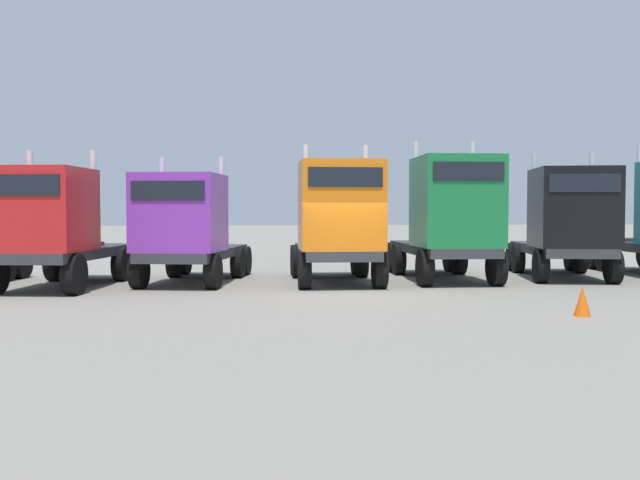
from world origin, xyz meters
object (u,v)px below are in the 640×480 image
(semi_truck_orange, at_px, (338,222))
(semi_truck_purple, at_px, (186,228))
(semi_truck_green, at_px, (450,217))
(semi_truck_red, at_px, (53,226))
(traffic_cone_mid, at_px, (582,301))
(semi_truck_black, at_px, (568,222))

(semi_truck_orange, bearing_deg, semi_truck_purple, -95.44)
(semi_truck_purple, bearing_deg, semi_truck_green, 100.61)
(semi_truck_red, xyz_separation_m, traffic_cone_mid, (12.54, -6.65, -1.50))
(semi_truck_orange, relative_size, traffic_cone_mid, 9.25)
(semi_truck_red, xyz_separation_m, semi_truck_orange, (8.30, 0.29, 0.11))
(semi_truck_green, bearing_deg, semi_truck_black, 96.22)
(semi_truck_red, height_order, semi_truck_purple, semi_truck_red)
(semi_truck_black, height_order, traffic_cone_mid, semi_truck_black)
(semi_truck_orange, xyz_separation_m, semi_truck_green, (3.66, 0.38, 0.13))
(semi_truck_black, distance_m, traffic_cone_mid, 8.51)
(traffic_cone_mid, bearing_deg, semi_truck_green, 94.54)
(semi_truck_red, height_order, semi_truck_black, semi_truck_black)
(semi_truck_orange, bearing_deg, semi_truck_red, -85.94)
(semi_truck_purple, bearing_deg, semi_truck_orange, 94.69)
(traffic_cone_mid, bearing_deg, semi_truck_black, 65.31)
(semi_truck_red, xyz_separation_m, semi_truck_black, (16.03, 0.95, 0.09))
(semi_truck_orange, height_order, semi_truck_green, semi_truck_green)
(semi_truck_red, distance_m, semi_truck_black, 16.06)
(semi_truck_green, bearing_deg, semi_truck_orange, -81.82)
(semi_truck_red, relative_size, semi_truck_green, 1.01)
(semi_truck_green, distance_m, semi_truck_black, 4.09)
(semi_truck_green, distance_m, traffic_cone_mid, 7.54)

